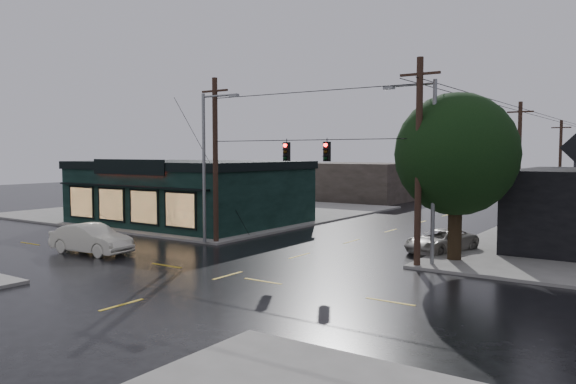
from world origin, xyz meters
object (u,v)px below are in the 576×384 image
Objects in this scene: corner_tree at (456,155)px; suv_silver at (441,241)px; sedan_cream at (91,239)px; utility_pole_ne at (417,268)px; utility_pole_nw at (216,244)px.

corner_tree is 1.82× the size of suv_silver.
corner_tree is at bearing -67.78° from sedan_cream.
suv_silver is (-0.50, 4.84, 0.65)m from utility_pole_ne.
utility_pole_nw reaches higher than suv_silver.
utility_pole_nw is 2.03× the size of sedan_cream.
suv_silver is at bearing -59.63° from sedan_cream.
corner_tree is at bearing -38.69° from suv_silver.
utility_pole_nw is 13.42m from suv_silver.
sedan_cream is at bearing -117.94° from utility_pole_nw.
utility_pole_nw is at bearing -140.62° from suv_silver.
utility_pole_nw reaches higher than sedan_cream.
corner_tree is 6.14m from utility_pole_ne.
corner_tree is 15.28m from utility_pole_nw.
utility_pole_nw is at bearing 180.00° from utility_pole_ne.
utility_pole_ne is at bearing -112.21° from corner_tree.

